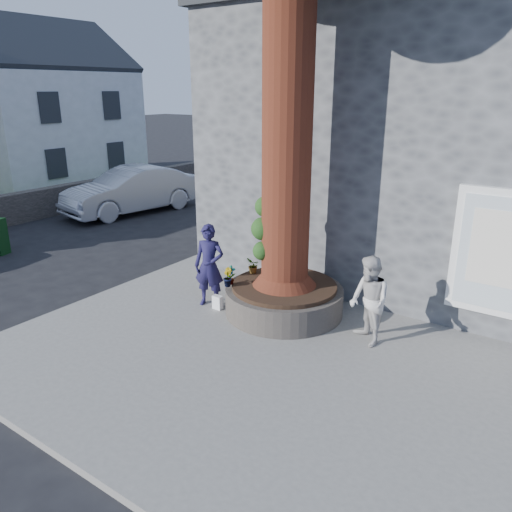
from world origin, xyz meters
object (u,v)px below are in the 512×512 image
Objects in this scene: planter at (284,299)px; woman at (369,301)px; car_silver at (131,190)px; man at (209,266)px.

woman is (1.83, -0.22, 0.49)m from planter.
woman is 11.98m from car_silver.
car_silver is at bearing 154.72° from planter.
planter is at bearing -15.47° from car_silver.
man is 9.22m from car_silver.
car_silver is at bearing -162.98° from woman.
car_silver is (-11.07, 4.58, -0.08)m from woman.
woman is at bearing -13.87° from man.
car_silver is (-7.80, 4.90, -0.14)m from man.
woman reaches higher than planter.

